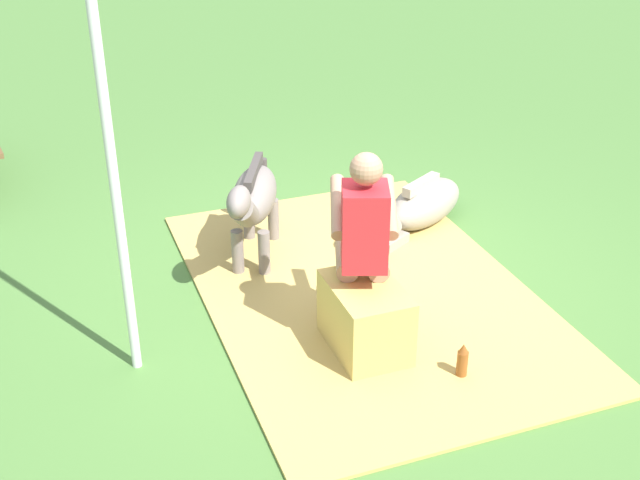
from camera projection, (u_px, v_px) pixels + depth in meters
The scene contains 8 objects.
ground_plane at pixel (340, 284), 6.13m from camera, with size 24.00×24.00×0.00m, color #4C7A38.
hay_patch at pixel (365, 292), 6.01m from camera, with size 3.39×2.27×0.02m, color tan.
hay_bale at pixel (365, 319), 5.29m from camera, with size 0.63×0.43×0.48m, color tan.
person_seated at pixel (363, 236), 5.19m from camera, with size 0.72×0.56×1.36m.
pony_standing at pixel (253, 200), 6.18m from camera, with size 1.26×0.74×0.90m.
pony_lying at pixel (419, 206), 6.88m from camera, with size 0.91×1.29×0.42m.
soda_bottle at pixel (462, 362), 5.08m from camera, with size 0.07×0.07×0.25m.
tent_pole_left at pixel (115, 188), 4.67m from camera, with size 0.06×0.06×2.46m, color silver.
Camera 1 is at (-4.89, 1.98, 3.16)m, focal length 46.41 mm.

